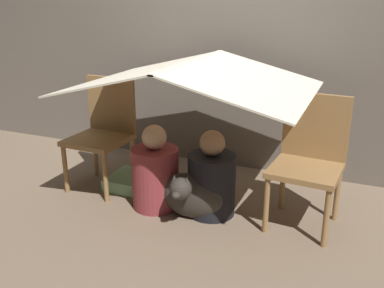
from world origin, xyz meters
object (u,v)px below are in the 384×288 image
Objects in this scene: chair_left at (104,129)px; person_second at (212,180)px; chair_right at (309,157)px; person_front at (155,174)px; dog at (190,195)px.

chair_left reaches higher than person_second.
person_front is at bearing -164.43° from chair_right.
dog is (0.30, -0.07, -0.07)m from person_front.
person_front is 0.41m from person_second.
chair_left and chair_right have the same top height.
person_second reaches higher than dog.
chair_right is at bearing 2.59° from chair_left.
person_second is (0.41, 0.06, -0.00)m from person_front.
person_second is 0.18m from dog.
chair_left is 1.87× the size of dog.
person_second is at bearing 7.81° from person_front.
chair_left is 1.58m from chair_right.
dog is (-0.11, -0.13, -0.07)m from person_second.
chair_left is 0.99m from person_second.
chair_right is 1.39× the size of person_front.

